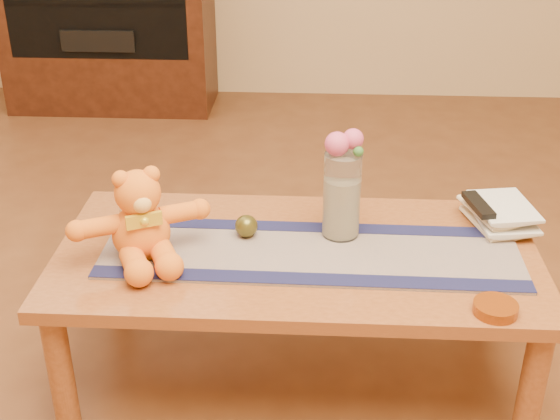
# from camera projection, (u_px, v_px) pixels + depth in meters

# --- Properties ---
(floor) EXTENTS (5.50, 5.50, 0.00)m
(floor) POSITION_uv_depth(u_px,v_px,m) (296.00, 371.00, 2.37)
(floor) COLOR #5B321A
(floor) RESTS_ON ground
(coffee_table_top) EXTENTS (1.40, 0.70, 0.04)m
(coffee_table_top) POSITION_uv_depth(u_px,v_px,m) (297.00, 256.00, 2.17)
(coffee_table_top) COLOR brown
(coffee_table_top) RESTS_ON floor
(table_leg_fl) EXTENTS (0.07, 0.07, 0.41)m
(table_leg_fl) POSITION_uv_depth(u_px,v_px,m) (61.00, 374.00, 2.05)
(table_leg_fl) COLOR brown
(table_leg_fl) RESTS_ON floor
(table_leg_fr) EXTENTS (0.07, 0.07, 0.41)m
(table_leg_fr) POSITION_uv_depth(u_px,v_px,m) (531.00, 391.00, 1.98)
(table_leg_fr) COLOR brown
(table_leg_fr) RESTS_ON floor
(table_leg_bl) EXTENTS (0.07, 0.07, 0.41)m
(table_leg_bl) POSITION_uv_depth(u_px,v_px,m) (114.00, 263.00, 2.56)
(table_leg_bl) COLOR brown
(table_leg_bl) RESTS_ON floor
(table_leg_br) EXTENTS (0.07, 0.07, 0.41)m
(table_leg_br) POSITION_uv_depth(u_px,v_px,m) (489.00, 274.00, 2.50)
(table_leg_br) COLOR brown
(table_leg_br) RESTS_ON floor
(persian_runner) EXTENTS (1.20, 0.36, 0.01)m
(persian_runner) POSITION_uv_depth(u_px,v_px,m) (311.00, 253.00, 2.14)
(persian_runner) COLOR #191D48
(persian_runner) RESTS_ON coffee_table_top
(runner_border_near) EXTENTS (1.20, 0.07, 0.00)m
(runner_border_near) POSITION_uv_depth(u_px,v_px,m) (309.00, 279.00, 2.01)
(runner_border_near) COLOR #15173F
(runner_border_near) RESTS_ON persian_runner
(runner_border_far) EXTENTS (1.20, 0.07, 0.00)m
(runner_border_far) POSITION_uv_depth(u_px,v_px,m) (312.00, 227.00, 2.26)
(runner_border_far) COLOR #15173F
(runner_border_far) RESTS_ON persian_runner
(teddy_bear) EXTENTS (0.47, 0.44, 0.25)m
(teddy_bear) POSITION_uv_depth(u_px,v_px,m) (140.00, 215.00, 2.06)
(teddy_bear) COLOR orange
(teddy_bear) RESTS_ON persian_runner
(pillar_candle) EXTENTS (0.12, 0.12, 0.12)m
(pillar_candle) POSITION_uv_depth(u_px,v_px,m) (137.00, 215.00, 2.21)
(pillar_candle) COLOR #FFE9BB
(pillar_candle) RESTS_ON persian_runner
(candle_wick) EXTENTS (0.00, 0.00, 0.01)m
(candle_wick) POSITION_uv_depth(u_px,v_px,m) (135.00, 196.00, 2.18)
(candle_wick) COLOR black
(candle_wick) RESTS_ON pillar_candle
(glass_vase) EXTENTS (0.11, 0.11, 0.26)m
(glass_vase) POSITION_uv_depth(u_px,v_px,m) (342.00, 195.00, 2.17)
(glass_vase) COLOR silver
(glass_vase) RESTS_ON persian_runner
(potpourri_fill) EXTENTS (0.09, 0.09, 0.18)m
(potpourri_fill) POSITION_uv_depth(u_px,v_px,m) (341.00, 207.00, 2.18)
(potpourri_fill) COLOR beige
(potpourri_fill) RESTS_ON glass_vase
(rose_left) EXTENTS (0.07, 0.07, 0.07)m
(rose_left) POSITION_uv_depth(u_px,v_px,m) (337.00, 144.00, 2.08)
(rose_left) COLOR #C24471
(rose_left) RESTS_ON glass_vase
(rose_right) EXTENTS (0.06, 0.06, 0.06)m
(rose_right) POSITION_uv_depth(u_px,v_px,m) (353.00, 139.00, 2.09)
(rose_right) COLOR #C24471
(rose_right) RESTS_ON glass_vase
(blue_flower_back) EXTENTS (0.04, 0.04, 0.04)m
(blue_flower_back) POSITION_uv_depth(u_px,v_px,m) (347.00, 140.00, 2.12)
(blue_flower_back) COLOR #5654B7
(blue_flower_back) RESTS_ON glass_vase
(blue_flower_side) EXTENTS (0.04, 0.04, 0.04)m
(blue_flower_side) POSITION_uv_depth(u_px,v_px,m) (333.00, 145.00, 2.12)
(blue_flower_side) COLOR #5654B7
(blue_flower_side) RESTS_ON glass_vase
(leaf_sprig) EXTENTS (0.03, 0.03, 0.03)m
(leaf_sprig) POSITION_uv_depth(u_px,v_px,m) (358.00, 151.00, 2.08)
(leaf_sprig) COLOR #33662D
(leaf_sprig) RESTS_ON glass_vase
(bronze_ball) EXTENTS (0.09, 0.09, 0.07)m
(bronze_ball) POSITION_uv_depth(u_px,v_px,m) (246.00, 226.00, 2.20)
(bronze_ball) COLOR #484218
(bronze_ball) RESTS_ON persian_runner
(book_bottom) EXTENTS (0.22, 0.26, 0.02)m
(book_bottom) POSITION_uv_depth(u_px,v_px,m) (474.00, 225.00, 2.27)
(book_bottom) COLOR beige
(book_bottom) RESTS_ON coffee_table_top
(book_lower) EXTENTS (0.19, 0.24, 0.02)m
(book_lower) POSITION_uv_depth(u_px,v_px,m) (477.00, 220.00, 2.26)
(book_lower) COLOR beige
(book_lower) RESTS_ON book_bottom
(book_upper) EXTENTS (0.23, 0.26, 0.02)m
(book_upper) POSITION_uv_depth(u_px,v_px,m) (473.00, 214.00, 2.25)
(book_upper) COLOR beige
(book_upper) RESTS_ON book_lower
(book_top) EXTENTS (0.20, 0.25, 0.02)m
(book_top) POSITION_uv_depth(u_px,v_px,m) (478.00, 209.00, 2.24)
(book_top) COLOR beige
(book_top) RESTS_ON book_upper
(tv_remote) EXTENTS (0.08, 0.17, 0.02)m
(tv_remote) POSITION_uv_depth(u_px,v_px,m) (478.00, 205.00, 2.23)
(tv_remote) COLOR black
(tv_remote) RESTS_ON book_top
(amber_dish) EXTENTS (0.14, 0.14, 0.03)m
(amber_dish) POSITION_uv_depth(u_px,v_px,m) (495.00, 308.00, 1.87)
(amber_dish) COLOR #BF5914
(amber_dish) RESTS_ON coffee_table_top
(media_cabinet) EXTENTS (1.20, 0.50, 1.10)m
(media_cabinet) POSITION_uv_depth(u_px,v_px,m) (108.00, 15.00, 4.36)
(media_cabinet) COLOR black
(media_cabinet) RESTS_ON floor
(cabinet_cavity) EXTENTS (1.02, 0.03, 0.61)m
(cabinet_cavity) POSITION_uv_depth(u_px,v_px,m) (95.00, 5.00, 4.11)
(cabinet_cavity) COLOR black
(cabinet_cavity) RESTS_ON media_cabinet
(cabinet_shelf) EXTENTS (1.02, 0.20, 0.02)m
(cabinet_shelf) POSITION_uv_depth(u_px,v_px,m) (99.00, 1.00, 4.18)
(cabinet_shelf) COLOR black
(cabinet_shelf) RESTS_ON media_cabinet
(stereo_lower) EXTENTS (0.42, 0.28, 0.12)m
(stereo_lower) POSITION_uv_depth(u_px,v_px,m) (104.00, 35.00, 4.29)
(stereo_lower) COLOR black
(stereo_lower) RESTS_ON media_cabinet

